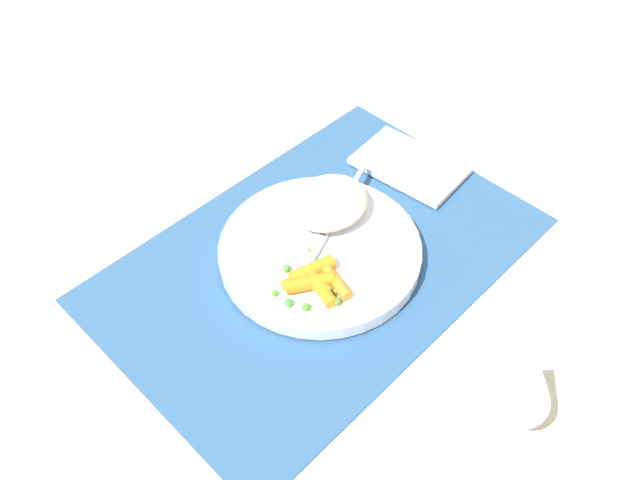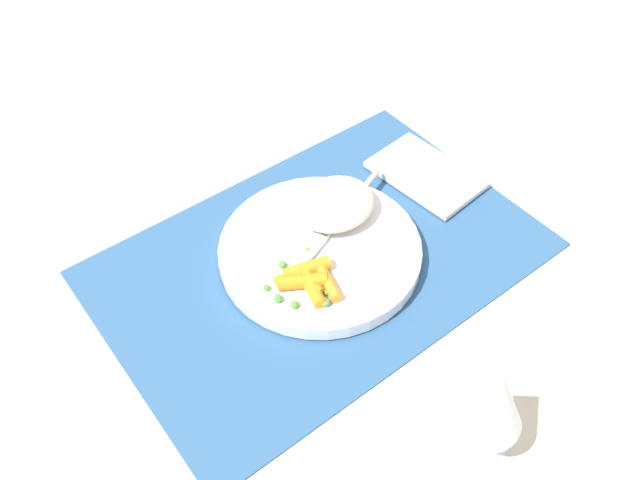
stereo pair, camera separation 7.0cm
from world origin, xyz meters
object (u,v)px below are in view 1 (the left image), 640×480
Objects in this scene: wine_glass at (523,377)px; napkin at (410,165)px; plate at (320,251)px; carrot_portion at (315,280)px; fork at (333,222)px; rice_mound at (329,203)px.

wine_glass is 0.40m from napkin.
napkin is (-0.20, -0.02, -0.01)m from plate.
carrot_portion reaches higher than fork.
fork is (-0.04, -0.01, 0.01)m from plate.
wine_glass is at bearing 92.89° from carrot_portion.
carrot_portion reaches higher than napkin.
carrot_portion is 0.25m from wine_glass.
carrot_portion is 0.49× the size of wine_glass.
fork is 1.23× the size of wine_glass.
carrot_portion is at bearing 36.07° from rice_mound.
plate is 2.37× the size of rice_mound.
rice_mound is at bearing -1.90° from napkin.
plate is 1.69× the size of wine_glass.
wine_glass is at bearing 83.38° from plate.
carrot_portion is at bearing 32.08° from fork.
napkin is (-0.15, 0.01, -0.03)m from rice_mound.
napkin is at bearing -165.96° from carrot_portion.
fork is at bearing 58.05° from rice_mound.
fork is (0.01, 0.02, -0.02)m from rice_mound.
rice_mound is 1.44× the size of carrot_portion.
plate is at bearing 7.02° from napkin.
plate is 0.30m from wine_glass.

